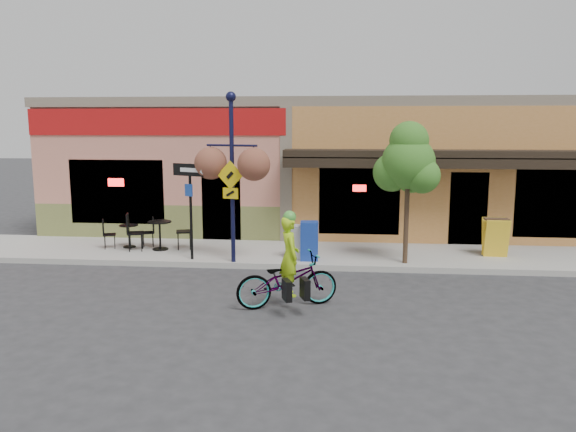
{
  "coord_description": "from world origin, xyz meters",
  "views": [
    {
      "loc": [
        0.66,
        -13.35,
        3.68
      ],
      "look_at": [
        -0.66,
        0.5,
        1.4
      ],
      "focal_mm": 35.0,
      "sensor_mm": 36.0,
      "label": 1
    }
  ],
  "objects_px": {
    "lamp_post": "(232,178)",
    "newspaper_box_blue": "(309,241)",
    "bicycle": "(287,280)",
    "one_way_sign": "(191,212)",
    "street_tree": "(407,192)",
    "building": "(324,163)",
    "cyclist_rider": "(290,268)",
    "newspaper_box_grey": "(297,242)"
  },
  "relations": [
    {
      "from": "cyclist_rider",
      "to": "newspaper_box_grey",
      "type": "distance_m",
      "value": 3.6
    },
    {
      "from": "lamp_post",
      "to": "newspaper_box_blue",
      "type": "xyz_separation_m",
      "value": [
        1.95,
        0.38,
        -1.66
      ]
    },
    {
      "from": "bicycle",
      "to": "newspaper_box_blue",
      "type": "relative_size",
      "value": 2.06
    },
    {
      "from": "street_tree",
      "to": "one_way_sign",
      "type": "bearing_deg",
      "value": -178.73
    },
    {
      "from": "building",
      "to": "one_way_sign",
      "type": "relative_size",
      "value": 7.2
    },
    {
      "from": "building",
      "to": "cyclist_rider",
      "type": "relative_size",
      "value": 11.2
    },
    {
      "from": "bicycle",
      "to": "one_way_sign",
      "type": "bearing_deg",
      "value": 20.78
    },
    {
      "from": "building",
      "to": "street_tree",
      "type": "xyz_separation_m",
      "value": [
        2.32,
        -6.55,
        -0.27
      ]
    },
    {
      "from": "bicycle",
      "to": "street_tree",
      "type": "height_order",
      "value": "street_tree"
    },
    {
      "from": "newspaper_box_blue",
      "to": "street_tree",
      "type": "height_order",
      "value": "street_tree"
    },
    {
      "from": "bicycle",
      "to": "street_tree",
      "type": "xyz_separation_m",
      "value": [
        2.73,
        3.34,
        1.43
      ]
    },
    {
      "from": "one_way_sign",
      "to": "newspaper_box_grey",
      "type": "height_order",
      "value": "one_way_sign"
    },
    {
      "from": "lamp_post",
      "to": "one_way_sign",
      "type": "bearing_deg",
      "value": -174.4
    },
    {
      "from": "bicycle",
      "to": "lamp_post",
      "type": "relative_size",
      "value": 0.48
    },
    {
      "from": "cyclist_rider",
      "to": "newspaper_box_blue",
      "type": "height_order",
      "value": "cyclist_rider"
    },
    {
      "from": "bicycle",
      "to": "cyclist_rider",
      "type": "distance_m",
      "value": 0.27
    },
    {
      "from": "newspaper_box_blue",
      "to": "street_tree",
      "type": "xyz_separation_m",
      "value": [
        2.48,
        -0.08,
        1.32
      ]
    },
    {
      "from": "one_way_sign",
      "to": "newspaper_box_blue",
      "type": "xyz_separation_m",
      "value": [
        3.1,
        0.21,
        -0.75
      ]
    },
    {
      "from": "cyclist_rider",
      "to": "street_tree",
      "type": "height_order",
      "value": "street_tree"
    },
    {
      "from": "bicycle",
      "to": "cyclist_rider",
      "type": "xyz_separation_m",
      "value": [
        0.05,
        0.0,
        0.26
      ]
    },
    {
      "from": "newspaper_box_blue",
      "to": "street_tree",
      "type": "distance_m",
      "value": 2.81
    },
    {
      "from": "cyclist_rider",
      "to": "street_tree",
      "type": "relative_size",
      "value": 0.44
    },
    {
      "from": "newspaper_box_grey",
      "to": "street_tree",
      "type": "height_order",
      "value": "street_tree"
    },
    {
      "from": "street_tree",
      "to": "cyclist_rider",
      "type": "bearing_deg",
      "value": -128.78
    },
    {
      "from": "one_way_sign",
      "to": "street_tree",
      "type": "xyz_separation_m",
      "value": [
        5.57,
        0.12,
        0.56
      ]
    },
    {
      "from": "newspaper_box_grey",
      "to": "street_tree",
      "type": "xyz_separation_m",
      "value": [
        2.81,
        -0.26,
        1.39
      ]
    },
    {
      "from": "cyclist_rider",
      "to": "street_tree",
      "type": "distance_m",
      "value": 4.44
    },
    {
      "from": "building",
      "to": "cyclist_rider",
      "type": "distance_m",
      "value": 10.0
    },
    {
      "from": "one_way_sign",
      "to": "street_tree",
      "type": "distance_m",
      "value": 5.6
    },
    {
      "from": "building",
      "to": "newspaper_box_grey",
      "type": "height_order",
      "value": "building"
    },
    {
      "from": "building",
      "to": "one_way_sign",
      "type": "xyz_separation_m",
      "value": [
        -3.25,
        -6.68,
        -0.84
      ]
    },
    {
      "from": "bicycle",
      "to": "one_way_sign",
      "type": "relative_size",
      "value": 0.83
    },
    {
      "from": "street_tree",
      "to": "lamp_post",
      "type": "bearing_deg",
      "value": -176.16
    },
    {
      "from": "lamp_post",
      "to": "newspaper_box_blue",
      "type": "height_order",
      "value": "lamp_post"
    },
    {
      "from": "building",
      "to": "lamp_post",
      "type": "distance_m",
      "value": 7.17
    },
    {
      "from": "cyclist_rider",
      "to": "lamp_post",
      "type": "bearing_deg",
      "value": 9.18
    },
    {
      "from": "lamp_post",
      "to": "street_tree",
      "type": "height_order",
      "value": "lamp_post"
    },
    {
      "from": "building",
      "to": "lamp_post",
      "type": "height_order",
      "value": "building"
    },
    {
      "from": "newspaper_box_grey",
      "to": "one_way_sign",
      "type": "bearing_deg",
      "value": -152.89
    },
    {
      "from": "building",
      "to": "newspaper_box_blue",
      "type": "bearing_deg",
      "value": -91.36
    },
    {
      "from": "bicycle",
      "to": "one_way_sign",
      "type": "height_order",
      "value": "one_way_sign"
    },
    {
      "from": "bicycle",
      "to": "cyclist_rider",
      "type": "relative_size",
      "value": 1.29
    }
  ]
}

